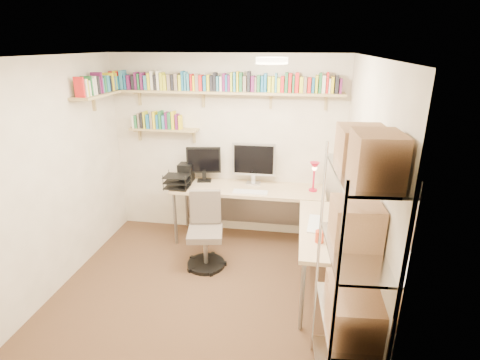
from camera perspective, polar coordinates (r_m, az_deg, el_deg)
name	(u,v)px	position (r m, az deg, el deg)	size (l,w,h in m)	color
ground	(202,289)	(4.42, -5.79, -16.18)	(3.20, 3.20, 0.00)	#4B2E20
room_shell	(197,158)	(3.73, -6.54, 3.42)	(3.24, 3.04, 2.52)	beige
wall_shelves	(191,92)	(4.97, -7.40, 13.21)	(3.12, 1.09, 0.80)	tan
corner_desk	(257,196)	(4.77, 2.58, -2.45)	(2.43, 2.05, 1.37)	#D5B18A
office_chair	(206,236)	(4.66, -5.28, -8.43)	(0.50, 0.50, 0.93)	black
wire_rack	(358,242)	(2.69, 17.48, -8.93)	(0.47, 0.87, 2.14)	silver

